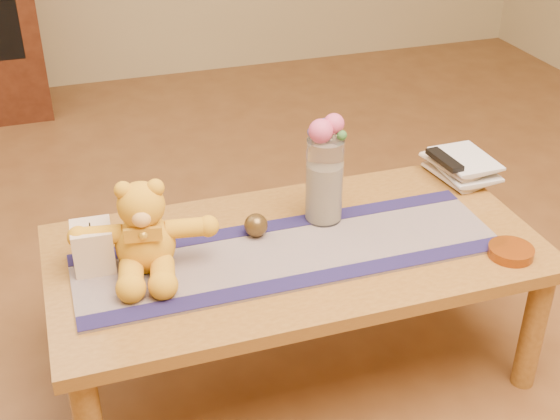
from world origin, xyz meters
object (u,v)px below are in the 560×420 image
object	(u,v)px
book_bottom	(440,179)
tv_remote	(444,160)
bronze_ball	(256,225)
pillar_candle	(93,247)
amber_dish	(511,252)
glass_vase	(324,180)
teddy_bear	(144,227)

from	to	relation	value
book_bottom	tv_remote	xyz separation A→B (m)	(0.00, -0.01, 0.07)
tv_remote	book_bottom	bearing A→B (deg)	90.00
bronze_ball	book_bottom	distance (m)	0.69
pillar_candle	amber_dish	distance (m)	1.15
book_bottom	tv_remote	bearing A→B (deg)	-93.00
book_bottom	tv_remote	world-z (taller)	tv_remote
glass_vase	amber_dish	size ratio (longest dim) A/B	2.05
teddy_bear	tv_remote	world-z (taller)	teddy_bear
teddy_bear	pillar_candle	world-z (taller)	teddy_bear
pillar_candle	glass_vase	size ratio (longest dim) A/B	0.49
pillar_candle	amber_dish	world-z (taller)	pillar_candle
teddy_bear	amber_dish	xyz separation A→B (m)	(0.98, -0.26, -0.12)
teddy_bear	glass_vase	size ratio (longest dim) A/B	1.42
teddy_bear	glass_vase	xyz separation A→B (m)	(0.55, 0.08, 0.01)
teddy_bear	amber_dish	size ratio (longest dim) A/B	2.90
glass_vase	book_bottom	size ratio (longest dim) A/B	1.17
bronze_ball	amber_dish	xyz separation A→B (m)	(0.65, -0.32, -0.03)
glass_vase	tv_remote	bearing A→B (deg)	12.42
glass_vase	pillar_candle	bearing A→B (deg)	-176.38
teddy_bear	amber_dish	distance (m)	1.02
amber_dish	book_bottom	bearing A→B (deg)	86.29
amber_dish	bronze_ball	bearing A→B (deg)	154.12
amber_dish	pillar_candle	bearing A→B (deg)	164.85
teddy_bear	glass_vase	bearing A→B (deg)	17.71
teddy_bear	tv_remote	size ratio (longest dim) A/B	2.30
teddy_bear	book_bottom	world-z (taller)	teddy_bear
pillar_candle	book_bottom	xyz separation A→B (m)	(1.14, 0.15, -0.06)
pillar_candle	glass_vase	bearing A→B (deg)	3.62
tv_remote	teddy_bear	bearing A→B (deg)	-173.68
bronze_ball	tv_remote	bearing A→B (deg)	10.79
tv_remote	amber_dish	distance (m)	0.45
book_bottom	amber_dish	size ratio (longest dim) A/B	1.76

